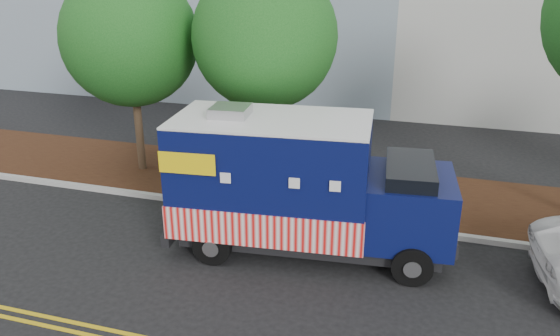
% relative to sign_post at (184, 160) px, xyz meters
% --- Properties ---
extents(ground, '(120.00, 120.00, 0.00)m').
position_rel_sign_post_xyz_m(ground, '(3.05, -1.80, -1.20)').
color(ground, black).
rests_on(ground, ground).
extents(curb, '(120.00, 0.18, 0.15)m').
position_rel_sign_post_xyz_m(curb, '(3.05, -0.40, -1.12)').
color(curb, '#9E9E99').
rests_on(curb, ground).
extents(mulch_strip, '(120.00, 4.00, 0.15)m').
position_rel_sign_post_xyz_m(mulch_strip, '(3.05, 1.70, -1.12)').
color(mulch_strip, black).
rests_on(mulch_strip, ground).
extents(tree_a, '(4.27, 4.27, 6.62)m').
position_rel_sign_post_xyz_m(tree_a, '(-2.33, 1.44, 3.28)').
color(tree_a, '#38281C').
rests_on(tree_a, ground).
extents(tree_b, '(4.23, 4.23, 6.80)m').
position_rel_sign_post_xyz_m(tree_b, '(2.07, 1.51, 3.48)').
color(tree_b, '#38281C').
rests_on(tree_b, ground).
extents(sign_post, '(0.06, 0.06, 2.40)m').
position_rel_sign_post_xyz_m(sign_post, '(0.00, 0.00, 0.00)').
color(sign_post, '#473828').
rests_on(sign_post, ground).
extents(food_truck, '(7.02, 3.20, 3.59)m').
position_rel_sign_post_xyz_m(food_truck, '(4.00, -2.01, 0.42)').
color(food_truck, black).
rests_on(food_truck, ground).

